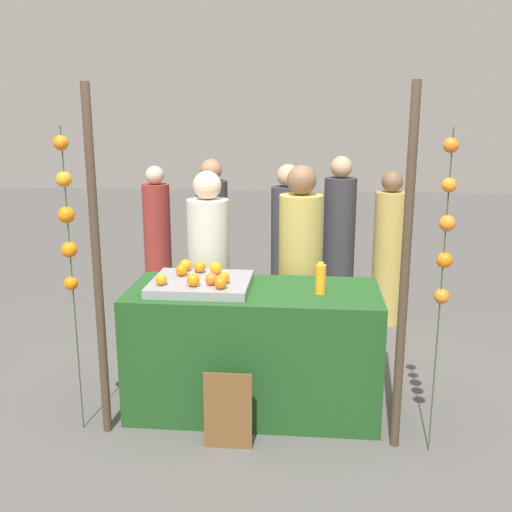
# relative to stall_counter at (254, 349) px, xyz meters

# --- Properties ---
(ground_plane) EXTENTS (24.00, 24.00, 0.00)m
(ground_plane) POSITION_rel_stall_counter_xyz_m (0.00, 0.00, -0.45)
(ground_plane) COLOR #565451
(stall_counter) EXTENTS (1.74, 0.76, 0.89)m
(stall_counter) POSITION_rel_stall_counter_xyz_m (0.00, 0.00, 0.00)
(stall_counter) COLOR #1E4C1E
(stall_counter) RESTS_ON ground_plane
(orange_tray) EXTENTS (0.68, 0.59, 0.06)m
(orange_tray) POSITION_rel_stall_counter_xyz_m (-0.37, -0.01, 0.48)
(orange_tray) COLOR gray
(orange_tray) RESTS_ON stall_counter
(orange_0) EXTENTS (0.08, 0.08, 0.08)m
(orange_0) POSITION_rel_stall_counter_xyz_m (-0.52, 0.08, 0.55)
(orange_0) COLOR orange
(orange_0) RESTS_ON orange_tray
(orange_1) EXTENTS (0.09, 0.09, 0.09)m
(orange_1) POSITION_rel_stall_counter_xyz_m (-0.39, -0.17, 0.55)
(orange_1) COLOR orange
(orange_1) RESTS_ON orange_tray
(orange_2) EXTENTS (0.08, 0.08, 0.08)m
(orange_2) POSITION_rel_stall_counter_xyz_m (-0.20, -0.21, 0.55)
(orange_2) COLOR orange
(orange_2) RESTS_ON orange_tray
(orange_3) EXTENTS (0.08, 0.08, 0.08)m
(orange_3) POSITION_rel_stall_counter_xyz_m (-0.27, -0.13, 0.55)
(orange_3) COLOR orange
(orange_3) RESTS_ON orange_tray
(orange_4) EXTENTS (0.09, 0.09, 0.09)m
(orange_4) POSITION_rel_stall_counter_xyz_m (-0.41, 0.18, 0.55)
(orange_4) COLOR orange
(orange_4) RESTS_ON orange_tray
(orange_5) EXTENTS (0.08, 0.08, 0.08)m
(orange_5) POSITION_rel_stall_counter_xyz_m (-0.20, -0.09, 0.54)
(orange_5) COLOR orange
(orange_5) RESTS_ON orange_tray
(orange_6) EXTENTS (0.09, 0.09, 0.09)m
(orange_6) POSITION_rel_stall_counter_xyz_m (-0.52, 0.21, 0.55)
(orange_6) COLOR orange
(orange_6) RESTS_ON orange_tray
(orange_7) EXTENTS (0.09, 0.09, 0.09)m
(orange_7) POSITION_rel_stall_counter_xyz_m (-0.29, 0.15, 0.55)
(orange_7) COLOR orange
(orange_7) RESTS_ON orange_tray
(orange_8) EXTENTS (0.08, 0.08, 0.08)m
(orange_8) POSITION_rel_stall_counter_xyz_m (-0.61, -0.16, 0.54)
(orange_8) COLOR orange
(orange_8) RESTS_ON orange_tray
(juice_bottle) EXTENTS (0.07, 0.07, 0.22)m
(juice_bottle) POSITION_rel_stall_counter_xyz_m (0.46, -0.06, 0.55)
(juice_bottle) COLOR orange
(juice_bottle) RESTS_ON stall_counter
(chalkboard_sign) EXTENTS (0.31, 0.03, 0.53)m
(chalkboard_sign) POSITION_rel_stall_counter_xyz_m (-0.11, -0.55, -0.19)
(chalkboard_sign) COLOR brown
(chalkboard_sign) RESTS_ON ground_plane
(vendor_left) EXTENTS (0.33, 0.33, 1.64)m
(vendor_left) POSITION_rel_stall_counter_xyz_m (-0.42, 0.61, 0.32)
(vendor_left) COLOR beige
(vendor_left) RESTS_ON ground_plane
(vendor_right) EXTENTS (0.34, 0.34, 1.69)m
(vendor_right) POSITION_rel_stall_counter_xyz_m (0.30, 0.63, 0.34)
(vendor_right) COLOR tan
(vendor_right) RESTS_ON ground_plane
(crowd_person_0) EXTENTS (0.32, 0.32, 1.60)m
(crowd_person_0) POSITION_rel_stall_counter_xyz_m (0.16, 1.74, 0.30)
(crowd_person_0) COLOR #333338
(crowd_person_0) RESTS_ON ground_plane
(crowd_person_1) EXTENTS (0.33, 0.33, 1.65)m
(crowd_person_1) POSITION_rel_stall_counter_xyz_m (0.68, 2.18, 0.32)
(crowd_person_1) COLOR #333338
(crowd_person_1) RESTS_ON ground_plane
(crowd_person_2) EXTENTS (0.32, 0.32, 1.62)m
(crowd_person_2) POSITION_rel_stall_counter_xyz_m (-0.64, 2.03, 0.31)
(crowd_person_2) COLOR #333338
(crowd_person_2) RESTS_ON ground_plane
(crowd_person_3) EXTENTS (0.31, 0.31, 1.53)m
(crowd_person_3) POSITION_rel_stall_counter_xyz_m (1.15, 1.90, 0.27)
(crowd_person_3) COLOR tan
(crowd_person_3) RESTS_ON ground_plane
(crowd_person_4) EXTENTS (0.30, 0.30, 1.51)m
(crowd_person_4) POSITION_rel_stall_counter_xyz_m (-1.33, 2.44, 0.26)
(crowd_person_4) COLOR maroon
(crowd_person_4) RESTS_ON ground_plane
(canopy_post_left) EXTENTS (0.06, 0.06, 2.26)m
(canopy_post_left) POSITION_rel_stall_counter_xyz_m (-0.95, -0.42, 0.68)
(canopy_post_left) COLOR #473828
(canopy_post_left) RESTS_ON ground_plane
(canopy_post_right) EXTENTS (0.06, 0.06, 2.26)m
(canopy_post_right) POSITION_rel_stall_counter_xyz_m (0.95, -0.42, 0.68)
(canopy_post_right) COLOR #473828
(canopy_post_right) RESTS_ON ground_plane
(garland_strand_left) EXTENTS (0.11, 0.11, 2.00)m
(garland_strand_left) POSITION_rel_stall_counter_xyz_m (-1.13, -0.41, 1.01)
(garland_strand_left) COLOR #2D4C23
(garland_strand_left) RESTS_ON ground_plane
(garland_strand_right) EXTENTS (0.10, 0.11, 2.00)m
(garland_strand_right) POSITION_rel_stall_counter_xyz_m (1.16, -0.46, 0.97)
(garland_strand_right) COLOR #2D4C23
(garland_strand_right) RESTS_ON ground_plane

